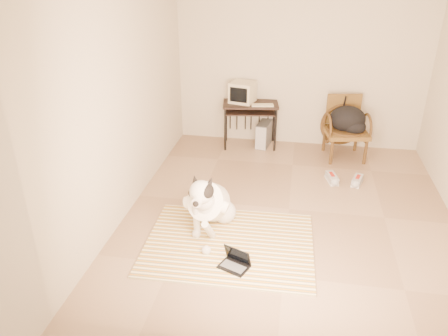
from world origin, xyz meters
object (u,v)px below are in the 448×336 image
(laptop, at_px, (235,262))
(crt_monitor, at_px, (242,92))
(computer_desk, at_px, (250,110))
(pc_tower, at_px, (264,134))
(dog, at_px, (209,204))
(backpack, at_px, (349,120))
(rattan_chair, at_px, (345,128))

(laptop, bearing_deg, crt_monitor, 96.88)
(laptop, bearing_deg, computer_desk, 94.47)
(crt_monitor, distance_m, pc_tower, 0.80)
(laptop, xyz_separation_m, crt_monitor, (-0.40, 3.28, 0.84))
(dog, height_order, pc_tower, dog)
(pc_tower, bearing_deg, backpack, -10.92)
(crt_monitor, height_order, pc_tower, crt_monitor)
(backpack, bearing_deg, pc_tower, 169.08)
(pc_tower, xyz_separation_m, rattan_chair, (1.29, -0.19, 0.28))
(laptop, xyz_separation_m, backpack, (1.30, 3.02, 0.55))
(crt_monitor, relative_size, backpack, 0.80)
(dog, xyz_separation_m, rattan_chair, (1.68, 2.42, 0.15))
(computer_desk, relative_size, backpack, 1.72)
(backpack, bearing_deg, crt_monitor, 171.20)
(dog, xyz_separation_m, computer_desk, (0.16, 2.56, 0.31))
(dog, xyz_separation_m, backpack, (1.71, 2.35, 0.29))
(laptop, bearing_deg, dog, 121.70)
(laptop, height_order, backpack, backpack)
(computer_desk, bearing_deg, crt_monitor, 158.84)
(computer_desk, relative_size, crt_monitor, 2.15)
(crt_monitor, bearing_deg, laptop, -83.12)
(pc_tower, relative_size, backpack, 0.84)
(pc_tower, relative_size, rattan_chair, 0.48)
(laptop, height_order, rattan_chair, rattan_chair)
(computer_desk, distance_m, crt_monitor, 0.31)
(dog, height_order, backpack, backpack)
(dog, bearing_deg, backpack, 54.01)
(crt_monitor, bearing_deg, computer_desk, -21.16)
(computer_desk, relative_size, pc_tower, 2.06)
(pc_tower, bearing_deg, computer_desk, -168.59)
(laptop, bearing_deg, backpack, 66.70)
(laptop, relative_size, backpack, 0.64)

